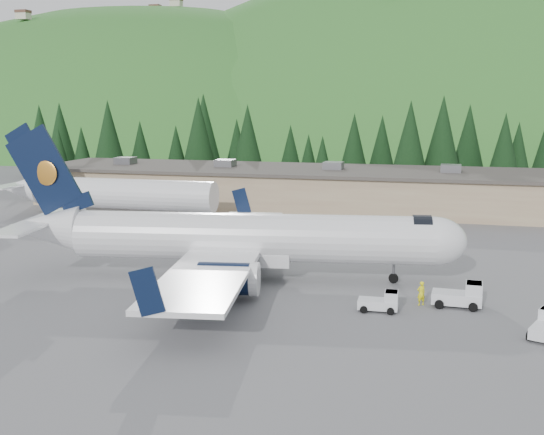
{
  "coord_description": "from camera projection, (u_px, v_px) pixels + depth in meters",
  "views": [
    {
      "loc": [
        14.82,
        -50.68,
        14.08
      ],
      "look_at": [
        0.0,
        6.0,
        4.0
      ],
      "focal_mm": 45.0,
      "sensor_mm": 36.0,
      "label": 1
    }
  ],
  "objects": [
    {
      "name": "ramp_worker",
      "position": [
        421.0,
        293.0,
        47.33
      ],
      "size": [
        0.75,
        0.69,
        1.71
      ],
      "primitive_type": "imported",
      "rotation": [
        0.0,
        0.0,
        3.73
      ],
      "color": "yellow",
      "rests_on": "ground"
    },
    {
      "name": "baggage_tug_b",
      "position": [
        462.0,
        296.0,
        46.92
      ],
      "size": [
        3.41,
        2.14,
        1.79
      ],
      "rotation": [
        0.0,
        0.0,
        -0.04
      ],
      "color": "silver",
      "rests_on": "ground"
    },
    {
      "name": "baggage_tug_a",
      "position": [
        382.0,
        302.0,
        46.01
      ],
      "size": [
        2.71,
        1.7,
        1.42
      ],
      "rotation": [
        0.0,
        0.0,
        0.04
      ],
      "color": "silver",
      "rests_on": "ground"
    },
    {
      "name": "airliner",
      "position": [
        239.0,
        239.0,
        53.96
      ],
      "size": [
        36.85,
        34.71,
        12.23
      ],
      "rotation": [
        0.0,
        0.0,
        0.15
      ],
      "color": "white",
      "rests_on": "ground"
    },
    {
      "name": "ground",
      "position": [
        253.0,
        279.0,
        54.4
      ],
      "size": [
        600.0,
        600.0,
        0.0
      ],
      "primitive_type": "plane",
      "color": "slate"
    },
    {
      "name": "second_airliner",
      "position": [
        104.0,
        192.0,
        81.02
      ],
      "size": [
        27.5,
        11.0,
        10.05
      ],
      "color": "white",
      "rests_on": "ground"
    },
    {
      "name": "tree_line",
      "position": [
        328.0,
        140.0,
        112.76
      ],
      "size": [
        114.63,
        19.54,
        14.33
      ],
      "color": "black",
      "rests_on": "ground"
    },
    {
      "name": "terminal_building",
      "position": [
        296.0,
        187.0,
        91.43
      ],
      "size": [
        71.0,
        17.0,
        6.1
      ],
      "color": "#9A7E60",
      "rests_on": "ground"
    }
  ]
}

